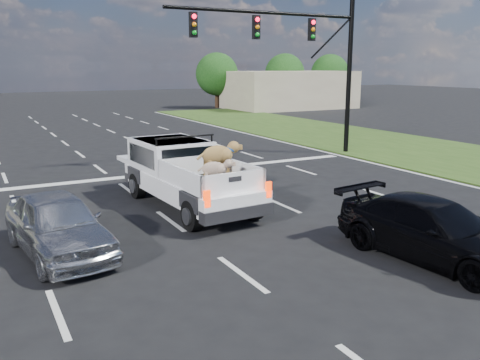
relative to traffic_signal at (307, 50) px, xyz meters
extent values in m
plane|color=black|center=(-7.20, -10.50, -4.73)|extent=(160.00, 160.00, 0.00)
cube|color=silver|center=(-12.45, -4.50, -4.72)|extent=(0.12, 60.00, 0.01)
cube|color=silver|center=(-8.95, -4.50, -4.72)|extent=(0.12, 60.00, 0.01)
cube|color=silver|center=(-5.45, -4.50, -4.72)|extent=(0.12, 60.00, 0.01)
cube|color=silver|center=(-1.95, -4.50, -4.72)|extent=(0.12, 60.00, 0.01)
cube|color=silver|center=(1.60, -4.50, -4.72)|extent=(0.15, 60.00, 0.01)
cube|color=silver|center=(-7.20, -0.50, -4.72)|extent=(17.00, 0.45, 0.01)
cube|color=#284816|center=(5.80, -4.50, -4.70)|extent=(8.00, 60.00, 0.06)
cylinder|color=black|center=(2.40, 0.00, -1.23)|extent=(0.22, 0.22, 7.00)
cylinder|color=black|center=(-2.10, 0.00, 1.47)|extent=(9.00, 0.14, 0.14)
cube|color=black|center=(0.20, 0.00, 0.87)|extent=(0.30, 0.18, 0.95)
sphere|color=red|center=(0.20, -0.11, 1.17)|extent=(0.18, 0.18, 0.18)
cube|color=black|center=(-2.60, 0.00, 0.87)|extent=(0.30, 0.18, 0.95)
sphere|color=red|center=(-2.60, -0.11, 1.17)|extent=(0.18, 0.18, 0.18)
cube|color=black|center=(-5.40, 0.00, 0.87)|extent=(0.30, 0.18, 0.95)
sphere|color=red|center=(-5.40, -0.11, 1.17)|extent=(0.18, 0.18, 0.18)
cube|color=#BBB08F|center=(14.80, 23.50, -2.93)|extent=(12.00, 7.00, 3.60)
cylinder|color=#332114|center=(8.80, 27.50, -3.65)|extent=(0.44, 0.44, 2.16)
sphere|color=#123B10|center=(8.80, 27.50, -1.43)|extent=(4.20, 4.20, 4.20)
cylinder|color=#332114|center=(16.80, 27.50, -3.65)|extent=(0.44, 0.44, 2.16)
sphere|color=#123B10|center=(16.80, 27.50, -1.43)|extent=(4.20, 4.20, 4.20)
cylinder|color=#332114|center=(22.80, 27.50, -3.65)|extent=(0.44, 0.44, 2.16)
sphere|color=#123B10|center=(22.80, 27.50, -1.43)|extent=(4.20, 4.20, 4.20)
cylinder|color=black|center=(-8.73, -7.50, -4.33)|extent=(0.34, 0.80, 0.79)
cylinder|color=black|center=(-6.93, -7.39, -4.33)|extent=(0.34, 0.80, 0.79)
cylinder|color=black|center=(-8.96, -3.68, -4.33)|extent=(0.34, 0.80, 0.79)
cylinder|color=black|center=(-7.16, -3.57, -4.33)|extent=(0.34, 0.80, 0.79)
cube|color=white|center=(-7.95, -5.48, -4.04)|extent=(2.30, 5.60, 0.54)
cube|color=white|center=(-8.02, -4.19, -3.33)|extent=(2.05, 2.49, 0.89)
cube|color=black|center=(-7.95, -5.37, -3.30)|extent=(1.60, 0.13, 0.64)
cylinder|color=black|center=(-7.96, -5.23, -2.68)|extent=(1.86, 0.16, 0.05)
cube|color=black|center=(-7.87, -6.70, -3.80)|extent=(2.00, 2.75, 0.06)
cube|color=white|center=(-8.75, -6.75, -3.50)|extent=(0.24, 2.64, 0.54)
cube|color=white|center=(-6.99, -6.65, -3.50)|extent=(0.24, 2.64, 0.54)
cube|color=white|center=(-7.79, -7.98, -3.50)|extent=(1.84, 0.19, 0.54)
cube|color=red|center=(-8.66, -8.25, -3.74)|extent=(0.17, 0.07, 0.41)
cube|color=red|center=(-6.90, -8.14, -3.74)|extent=(0.17, 0.07, 0.41)
cube|color=black|center=(-7.79, -8.12, -4.23)|extent=(2.00, 0.43, 0.31)
imported|color=#ACAEB3|center=(-11.94, -7.61, -4.05)|extent=(2.13, 4.17, 1.36)
imported|color=black|center=(-5.00, -11.73, -4.08)|extent=(2.34, 4.63, 1.29)
camera|label=1|loc=(-13.43, -18.79, -0.70)|focal=38.00mm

